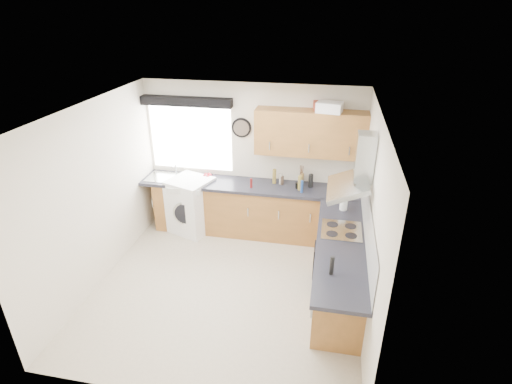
% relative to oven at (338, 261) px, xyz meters
% --- Properties ---
extents(ground_plane, '(3.60, 3.60, 0.00)m').
position_rel_oven_xyz_m(ground_plane, '(-1.50, -0.30, -0.42)').
color(ground_plane, beige).
extents(ceiling, '(3.60, 3.60, 0.02)m').
position_rel_oven_xyz_m(ceiling, '(-1.50, -0.30, 2.08)').
color(ceiling, white).
rests_on(ceiling, wall_back).
extents(wall_back, '(3.60, 0.02, 2.50)m').
position_rel_oven_xyz_m(wall_back, '(-1.50, 1.50, 0.82)').
color(wall_back, silver).
rests_on(wall_back, ground_plane).
extents(wall_front, '(3.60, 0.02, 2.50)m').
position_rel_oven_xyz_m(wall_front, '(-1.50, -2.10, 0.82)').
color(wall_front, silver).
rests_on(wall_front, ground_plane).
extents(wall_left, '(0.02, 3.60, 2.50)m').
position_rel_oven_xyz_m(wall_left, '(-3.30, -0.30, 0.82)').
color(wall_left, silver).
rests_on(wall_left, ground_plane).
extents(wall_right, '(0.02, 3.60, 2.50)m').
position_rel_oven_xyz_m(wall_right, '(0.30, -0.30, 0.82)').
color(wall_right, silver).
rests_on(wall_right, ground_plane).
extents(window, '(1.40, 0.02, 1.10)m').
position_rel_oven_xyz_m(window, '(-2.55, 1.49, 1.12)').
color(window, white).
rests_on(window, wall_back).
extents(window_blind, '(1.50, 0.18, 0.14)m').
position_rel_oven_xyz_m(window_blind, '(-2.55, 1.40, 1.76)').
color(window_blind, black).
rests_on(window_blind, wall_back).
extents(splashback, '(0.01, 3.00, 0.54)m').
position_rel_oven_xyz_m(splashback, '(0.29, 0.00, 0.75)').
color(splashback, white).
rests_on(splashback, wall_right).
extents(base_cab_back, '(3.00, 0.58, 0.86)m').
position_rel_oven_xyz_m(base_cab_back, '(-1.60, 1.21, 0.01)').
color(base_cab_back, brown).
rests_on(base_cab_back, ground_plane).
extents(base_cab_corner, '(0.60, 0.60, 0.86)m').
position_rel_oven_xyz_m(base_cab_corner, '(0.00, 1.20, 0.01)').
color(base_cab_corner, brown).
rests_on(base_cab_corner, ground_plane).
extents(base_cab_right, '(0.58, 2.10, 0.86)m').
position_rel_oven_xyz_m(base_cab_right, '(0.01, -0.15, 0.01)').
color(base_cab_right, brown).
rests_on(base_cab_right, ground_plane).
extents(worktop_back, '(3.60, 0.62, 0.05)m').
position_rel_oven_xyz_m(worktop_back, '(-1.50, 1.20, 0.46)').
color(worktop_back, black).
rests_on(worktop_back, base_cab_back).
extents(worktop_right, '(0.62, 2.42, 0.05)m').
position_rel_oven_xyz_m(worktop_right, '(0.00, -0.30, 0.46)').
color(worktop_right, black).
rests_on(worktop_right, base_cab_right).
extents(sink, '(0.84, 0.46, 0.10)m').
position_rel_oven_xyz_m(sink, '(-2.83, 1.20, 0.52)').
color(sink, '#A1A8AB').
rests_on(sink, worktop_back).
extents(oven, '(0.56, 0.58, 0.85)m').
position_rel_oven_xyz_m(oven, '(0.00, 0.00, 0.00)').
color(oven, black).
rests_on(oven, ground_plane).
extents(hob_plate, '(0.52, 0.52, 0.01)m').
position_rel_oven_xyz_m(hob_plate, '(0.00, 0.00, 0.49)').
color(hob_plate, '#A1A8AB').
rests_on(hob_plate, worktop_right).
extents(extractor_hood, '(0.52, 0.78, 0.66)m').
position_rel_oven_xyz_m(extractor_hood, '(0.10, -0.00, 1.34)').
color(extractor_hood, '#A1A8AB').
rests_on(extractor_hood, wall_right).
extents(upper_cabinets, '(1.70, 0.35, 0.70)m').
position_rel_oven_xyz_m(upper_cabinets, '(-0.55, 1.32, 1.38)').
color(upper_cabinets, brown).
rests_on(upper_cabinets, wall_back).
extents(washing_machine, '(0.82, 0.81, 0.95)m').
position_rel_oven_xyz_m(washing_machine, '(-2.48, 1.10, 0.05)').
color(washing_machine, white).
rests_on(washing_machine, ground_plane).
extents(wall_clock, '(0.32, 0.04, 0.32)m').
position_rel_oven_xyz_m(wall_clock, '(-1.67, 1.46, 1.35)').
color(wall_clock, black).
rests_on(wall_clock, wall_back).
extents(casserole, '(0.40, 0.32, 0.15)m').
position_rel_oven_xyz_m(casserole, '(-0.29, 1.27, 1.80)').
color(casserole, white).
rests_on(casserole, upper_cabinets).
extents(storage_box, '(0.29, 0.25, 0.12)m').
position_rel_oven_xyz_m(storage_box, '(-0.40, 1.42, 1.79)').
color(storage_box, '#AD422E').
rests_on(storage_box, upper_cabinets).
extents(utensil_pot, '(0.10, 0.10, 0.13)m').
position_rel_oven_xyz_m(utensil_pot, '(-0.66, 1.40, 0.55)').
color(utensil_pot, gray).
rests_on(utensil_pot, worktop_back).
extents(kitchen_roll, '(0.13, 0.13, 0.24)m').
position_rel_oven_xyz_m(kitchen_roll, '(0.02, 0.61, 0.60)').
color(kitchen_roll, white).
rests_on(kitchen_roll, worktop_right).
extents(tomato_cluster, '(0.14, 0.14, 0.06)m').
position_rel_oven_xyz_m(tomato_cluster, '(-2.25, 1.35, 0.52)').
color(tomato_cluster, '#A50E19').
rests_on(tomato_cluster, worktop_back).
extents(jar_0, '(0.04, 0.04, 0.17)m').
position_rel_oven_xyz_m(jar_0, '(-0.65, 1.15, 0.57)').
color(jar_0, '#5E1318').
rests_on(jar_0, worktop_back).
extents(jar_1, '(0.06, 0.06, 0.25)m').
position_rel_oven_xyz_m(jar_1, '(-1.09, 1.32, 0.61)').
color(jar_1, olive).
rests_on(jar_1, worktop_back).
extents(jar_2, '(0.06, 0.06, 0.09)m').
position_rel_oven_xyz_m(jar_2, '(-0.70, 1.20, 0.53)').
color(jar_2, black).
rests_on(jar_2, worktop_back).
extents(jar_3, '(0.04, 0.04, 0.20)m').
position_rel_oven_xyz_m(jar_3, '(-0.62, 1.05, 0.59)').
color(jar_3, navy).
rests_on(jar_3, worktop_back).
extents(jar_4, '(0.07, 0.07, 0.24)m').
position_rel_oven_xyz_m(jar_4, '(-0.66, 1.15, 0.61)').
color(jar_4, olive).
rests_on(jar_4, worktop_back).
extents(jar_5, '(0.05, 0.05, 0.21)m').
position_rel_oven_xyz_m(jar_5, '(-0.64, 1.34, 0.59)').
color(jar_5, olive).
rests_on(jar_5, worktop_back).
extents(jar_6, '(0.05, 0.05, 0.15)m').
position_rel_oven_xyz_m(jar_6, '(-0.96, 1.30, 0.56)').
color(jar_6, '#3F2F23').
rests_on(jar_6, worktop_back).
extents(jar_7, '(0.07, 0.07, 0.22)m').
position_rel_oven_xyz_m(jar_7, '(-0.50, 1.29, 0.59)').
color(jar_7, black).
rests_on(jar_7, worktop_back).
extents(jar_8, '(0.06, 0.06, 0.18)m').
position_rel_oven_xyz_m(jar_8, '(-0.98, 1.31, 0.57)').
color(jar_8, '#B4AB9A').
rests_on(jar_8, worktop_back).
extents(jar_9, '(0.04, 0.04, 0.16)m').
position_rel_oven_xyz_m(jar_9, '(-1.43, 1.08, 0.56)').
color(jar_9, maroon).
rests_on(jar_9, worktop_back).
extents(bottle_0, '(0.05, 0.05, 0.23)m').
position_rel_oven_xyz_m(bottle_0, '(-0.11, -0.95, 0.60)').
color(bottle_0, black).
rests_on(bottle_0, worktop_right).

